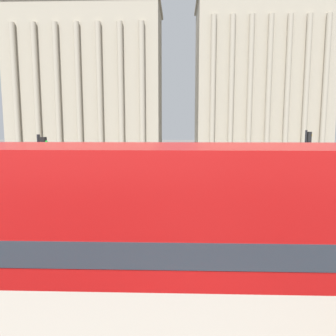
{
  "coord_description": "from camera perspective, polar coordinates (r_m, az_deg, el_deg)",
  "views": [
    {
      "loc": [
        -0.44,
        -2.27,
        4.43
      ],
      "look_at": [
        -1.03,
        15.72,
        2.09
      ],
      "focal_mm": 35.0,
      "sensor_mm": 36.0,
      "label": 1
    }
  ],
  "objects": [
    {
      "name": "traffic_light_near",
      "position": [
        13.74,
        -21.11,
        -0.5
      ],
      "size": [
        0.42,
        0.24,
        4.09
      ],
      "color": "black",
      "rests_on": "ground_plane"
    },
    {
      "name": "pedestrian_red",
      "position": [
        31.95,
        3.53,
        1.22
      ],
      "size": [
        0.32,
        0.32,
        1.72
      ],
      "rotation": [
        0.0,
        0.0,
        1.77
      ],
      "color": "#282B33",
      "rests_on": "ground_plane"
    },
    {
      "name": "traffic_light_mid",
      "position": [
        20.85,
        22.94,
        2.08
      ],
      "size": [
        0.42,
        0.24,
        4.17
      ],
      "color": "black",
      "rests_on": "ground_plane"
    },
    {
      "name": "pedestrian_white",
      "position": [
        27.76,
        14.14,
        0.15
      ],
      "size": [
        0.32,
        0.32,
        1.78
      ],
      "rotation": [
        0.0,
        0.0,
        5.73
      ],
      "color": "#282B33",
      "rests_on": "ground_plane"
    },
    {
      "name": "double_decker_bus",
      "position": [
        6.63,
        -10.53,
        -11.87
      ],
      "size": [
        11.09,
        2.63,
        4.06
      ],
      "rotation": [
        0.0,
        0.0,
        -0.01
      ],
      "color": "black",
      "rests_on": "ground_plane"
    },
    {
      "name": "plaza_building_right",
      "position": [
        63.96,
        15.66,
        15.03
      ],
      "size": [
        23.38,
        13.44,
        26.43
      ],
      "color": "#A39984",
      "rests_on": "ground_plane"
    },
    {
      "name": "plaza_building_left",
      "position": [
        61.09,
        -13.79,
        14.55
      ],
      "size": [
        26.05,
        11.93,
        24.52
      ],
      "color": "#A39984",
      "rests_on": "ground_plane"
    },
    {
      "name": "car_black",
      "position": [
        18.99,
        -0.07,
        -3.92
      ],
      "size": [
        4.2,
        1.93,
        1.35
      ],
      "rotation": [
        0.0,
        0.0,
        1.74
      ],
      "color": "black",
      "rests_on": "ground_plane"
    },
    {
      "name": "car_white",
      "position": [
        18.19,
        22.33,
        -4.99
      ],
      "size": [
        4.2,
        1.93,
        1.35
      ],
      "rotation": [
        0.0,
        0.0,
        5.27
      ],
      "color": "black",
      "rests_on": "ground_plane"
    }
  ]
}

